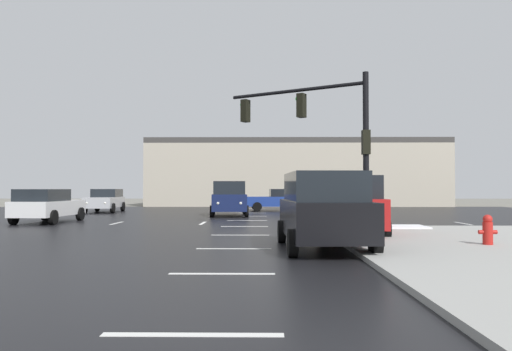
# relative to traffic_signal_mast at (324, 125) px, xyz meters

# --- Properties ---
(ground_plane) EXTENTS (120.00, 120.00, 0.00)m
(ground_plane) POSITION_rel_traffic_signal_mast_xyz_m (-3.15, 3.86, -4.07)
(ground_plane) COLOR slate
(road_asphalt) EXTENTS (44.00, 44.00, 0.02)m
(road_asphalt) POSITION_rel_traffic_signal_mast_xyz_m (-3.15, 3.86, -4.06)
(road_asphalt) COLOR black
(road_asphalt) RESTS_ON ground_plane
(snow_strip_curbside) EXTENTS (4.00, 1.60, 0.06)m
(snow_strip_curbside) POSITION_rel_traffic_signal_mast_xyz_m (1.85, -0.14, -3.90)
(snow_strip_curbside) COLOR white
(snow_strip_curbside) RESTS_ON sidewalk_corner
(lane_markings) EXTENTS (36.15, 36.15, 0.01)m
(lane_markings) POSITION_rel_traffic_signal_mast_xyz_m (-1.95, 2.48, -4.05)
(lane_markings) COLOR silver
(lane_markings) RESTS_ON road_asphalt
(traffic_signal_mast) EXTENTS (5.24, 3.29, 5.82)m
(traffic_signal_mast) POSITION_rel_traffic_signal_mast_xyz_m (0.00, 0.00, 0.00)
(traffic_signal_mast) COLOR black
(traffic_signal_mast) RESTS_ON sidewalk_corner
(fire_hydrant) EXTENTS (0.48, 0.26, 0.79)m
(fire_hydrant) POSITION_rel_traffic_signal_mast_xyz_m (3.59, -6.12, -3.54)
(fire_hydrant) COLOR red
(fire_hydrant) RESTS_ON sidewalk_corner
(strip_building_background) EXTENTS (27.45, 8.00, 6.19)m
(strip_building_background) POSITION_rel_traffic_signal_mast_xyz_m (0.79, 29.15, -0.98)
(strip_building_background) COLOR #BCB29E
(strip_building_background) RESTS_ON ground_plane
(suv_black) EXTENTS (2.33, 4.90, 2.03)m
(suv_black) POSITION_rel_traffic_signal_mast_xyz_m (-0.77, -6.12, -2.98)
(suv_black) COLOR black
(suv_black) RESTS_ON road_asphalt
(sedan_silver) EXTENTS (2.23, 4.62, 1.58)m
(sedan_silver) POSITION_rel_traffic_signal_mast_xyz_m (-13.17, 15.10, -3.22)
(sedan_silver) COLOR #B7BABF
(sedan_silver) RESTS_ON road_asphalt
(sedan_white) EXTENTS (2.15, 4.59, 1.58)m
(sedan_white) POSITION_rel_traffic_signal_mast_xyz_m (-12.53, 4.16, -3.22)
(sedan_white) COLOR white
(sedan_white) RESTS_ON road_asphalt
(sedan_blue) EXTENTS (4.63, 2.25, 1.58)m
(sedan_blue) POSITION_rel_traffic_signal_mast_xyz_m (-1.11, 17.13, -3.22)
(sedan_blue) COLOR navy
(sedan_blue) RESTS_ON road_asphalt
(suv_red) EXTENTS (2.44, 4.94, 2.03)m
(suv_red) POSITION_rel_traffic_signal_mast_xyz_m (0.63, -2.04, -2.98)
(suv_red) COLOR #B21919
(suv_red) RESTS_ON road_asphalt
(suv_navy) EXTENTS (2.45, 4.94, 2.03)m
(suv_navy) POSITION_rel_traffic_signal_mast_xyz_m (-4.38, 10.54, -2.98)
(suv_navy) COLOR #141E47
(suv_navy) RESTS_ON road_asphalt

